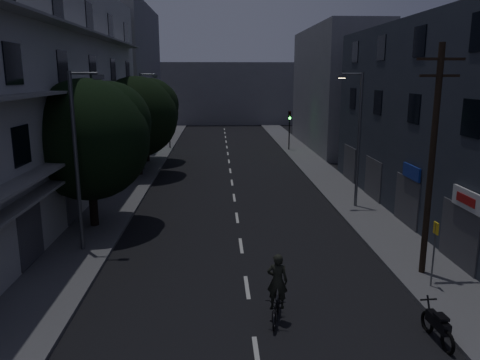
{
  "coord_description": "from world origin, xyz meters",
  "views": [
    {
      "loc": [
        -1.08,
        -10.1,
        7.96
      ],
      "look_at": [
        0.0,
        12.0,
        3.0
      ],
      "focal_mm": 35.0,
      "sensor_mm": 36.0,
      "label": 1
    }
  ],
  "objects": [
    {
      "name": "ground",
      "position": [
        0.0,
        25.0,
        0.0
      ],
      "size": [
        160.0,
        160.0,
        0.0
      ],
      "primitive_type": "plane",
      "color": "black",
      "rests_on": "ground"
    },
    {
      "name": "sidewalk_left",
      "position": [
        -7.5,
        25.0,
        0.07
      ],
      "size": [
        3.0,
        90.0,
        0.15
      ],
      "primitive_type": "cube",
      "color": "#565659",
      "rests_on": "ground"
    },
    {
      "name": "sidewalk_right",
      "position": [
        7.5,
        25.0,
        0.07
      ],
      "size": [
        3.0,
        90.0,
        0.15
      ],
      "primitive_type": "cube",
      "color": "#565659",
      "rests_on": "ground"
    },
    {
      "name": "lane_markings",
      "position": [
        0.0,
        31.25,
        0.01
      ],
      "size": [
        0.15,
        60.5,
        0.01
      ],
      "color": "beige",
      "rests_on": "ground"
    },
    {
      "name": "building_left",
      "position": [
        -11.98,
        18.0,
        6.99
      ],
      "size": [
        7.0,
        36.0,
        14.0
      ],
      "color": "#B4B4AF",
      "rests_on": "ground"
    },
    {
      "name": "building_right",
      "position": [
        11.99,
        14.0,
        5.5
      ],
      "size": [
        6.19,
        28.0,
        11.0
      ],
      "color": "#2B303A",
      "rests_on": "ground"
    },
    {
      "name": "building_far_left",
      "position": [
        -12.0,
        48.0,
        8.0
      ],
      "size": [
        6.0,
        20.0,
        16.0
      ],
      "primitive_type": "cube",
      "color": "slate",
      "rests_on": "ground"
    },
    {
      "name": "building_far_right",
      "position": [
        12.0,
        42.0,
        6.5
      ],
      "size": [
        6.0,
        20.0,
        13.0
      ],
      "primitive_type": "cube",
      "color": "slate",
      "rests_on": "ground"
    },
    {
      "name": "building_far_end",
      "position": [
        0.0,
        70.0,
        5.0
      ],
      "size": [
        24.0,
        8.0,
        10.0
      ],
      "primitive_type": "cube",
      "color": "slate",
      "rests_on": "ground"
    },
    {
      "name": "tree_near",
      "position": [
        -7.61,
        14.17,
        4.97
      ],
      "size": [
        6.24,
        6.24,
        7.7
      ],
      "color": "black",
      "rests_on": "sidewalk_left"
    },
    {
      "name": "tree_mid",
      "position": [
        -7.29,
        27.26,
        5.02
      ],
      "size": [
        6.33,
        6.33,
        7.79
      ],
      "color": "black",
      "rests_on": "sidewalk_left"
    },
    {
      "name": "tree_far",
      "position": [
        -7.57,
        33.28,
        4.81
      ],
      "size": [
        6.02,
        6.02,
        7.44
      ],
      "color": "black",
      "rests_on": "sidewalk_left"
    },
    {
      "name": "traffic_signal_far_right",
      "position": [
        6.63,
        39.47,
        3.1
      ],
      "size": [
        0.28,
        0.37,
        4.1
      ],
      "color": "black",
      "rests_on": "sidewalk_right"
    },
    {
      "name": "traffic_signal_far_left",
      "position": [
        -6.3,
        41.24,
        3.1
      ],
      "size": [
        0.28,
        0.37,
        4.1
      ],
      "color": "black",
      "rests_on": "sidewalk_left"
    },
    {
      "name": "street_lamp_left_near",
      "position": [
        -7.21,
        10.58,
        4.6
      ],
      "size": [
        1.51,
        0.25,
        8.0
      ],
      "color": "#515458",
      "rests_on": "sidewalk_left"
    },
    {
      "name": "street_lamp_right",
      "position": [
        7.22,
        17.17,
        4.6
      ],
      "size": [
        1.51,
        0.25,
        8.0
      ],
      "color": "slate",
      "rests_on": "sidewalk_right"
    },
    {
      "name": "street_lamp_left_far",
      "position": [
        -7.23,
        29.44,
        4.6
      ],
      "size": [
        1.51,
        0.25,
        8.0
      ],
      "color": "slate",
      "rests_on": "sidewalk_left"
    },
    {
      "name": "utility_pole",
      "position": [
        7.18,
        7.26,
        4.87
      ],
      "size": [
        1.8,
        0.24,
        9.0
      ],
      "color": "black",
      "rests_on": "sidewalk_right"
    },
    {
      "name": "bus_stop_sign",
      "position": [
        6.96,
        5.96,
        1.89
      ],
      "size": [
        0.06,
        0.35,
        2.52
      ],
      "color": "#595B60",
      "rests_on": "sidewalk_right"
    },
    {
      "name": "motorcycle",
      "position": [
        5.58,
        2.52,
        0.48
      ],
      "size": [
        0.55,
        1.9,
        1.22
      ],
      "rotation": [
        0.0,
        0.0,
        0.06
      ],
      "color": "black",
      "rests_on": "ground"
    },
    {
      "name": "cyclist",
      "position": [
        0.83,
        3.95,
        0.79
      ],
      "size": [
        1.05,
        1.96,
        2.36
      ],
      "rotation": [
        0.0,
        0.0,
        -0.23
      ],
      "color": "black",
      "rests_on": "ground"
    }
  ]
}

